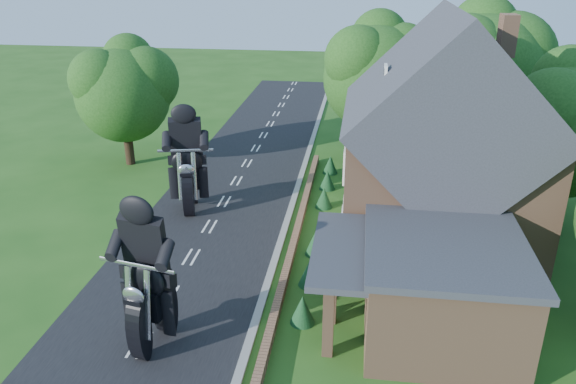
# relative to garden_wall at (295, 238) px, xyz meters

# --- Properties ---
(ground) EXTENTS (120.00, 120.00, 0.00)m
(ground) POSITION_rel_garden_wall_xyz_m (-4.30, -5.00, -0.20)
(ground) COLOR #214D15
(ground) RESTS_ON ground
(road) EXTENTS (7.00, 80.00, 0.02)m
(road) POSITION_rel_garden_wall_xyz_m (-4.30, -5.00, -0.19)
(road) COLOR black
(road) RESTS_ON ground
(kerb) EXTENTS (0.30, 80.00, 0.12)m
(kerb) POSITION_rel_garden_wall_xyz_m (-0.65, -5.00, -0.14)
(kerb) COLOR gray
(kerb) RESTS_ON ground
(garden_wall) EXTENTS (0.30, 22.00, 0.40)m
(garden_wall) POSITION_rel_garden_wall_xyz_m (0.00, 0.00, 0.00)
(garden_wall) COLOR #8D6348
(garden_wall) RESTS_ON ground
(house) EXTENTS (9.54, 8.64, 10.24)m
(house) POSITION_rel_garden_wall_xyz_m (6.19, 1.00, 4.14)
(house) COLOR #8D6348
(house) RESTS_ON ground
(annex) EXTENTS (7.05, 5.94, 3.44)m
(annex) POSITION_rel_garden_wall_xyz_m (5.57, -5.80, 1.57)
(annex) COLOR #8D6348
(annex) RESTS_ON ground
(tree_house_right) EXTENTS (6.51, 6.00, 8.40)m
(tree_house_right) POSITION_rel_garden_wall_xyz_m (12.35, 3.62, 4.99)
(tree_house_right) COLOR black
(tree_house_right) RESTS_ON ground
(tree_behind_house) EXTENTS (7.81, 7.20, 10.08)m
(tree_behind_house) POSITION_rel_garden_wall_xyz_m (9.88, 11.14, 6.03)
(tree_behind_house) COLOR black
(tree_behind_house) RESTS_ON ground
(tree_behind_left) EXTENTS (6.94, 6.40, 9.16)m
(tree_behind_left) POSITION_rel_garden_wall_xyz_m (3.86, 12.13, 5.53)
(tree_behind_left) COLOR black
(tree_behind_left) RESTS_ON ground
(tree_far_road) EXTENTS (6.08, 5.60, 7.84)m
(tree_far_road) POSITION_rel_garden_wall_xyz_m (-11.16, 9.11, 4.64)
(tree_far_road) COLOR black
(tree_far_road) RESTS_ON ground
(shrub_a) EXTENTS (0.90, 0.90, 1.10)m
(shrub_a) POSITION_rel_garden_wall_xyz_m (1.00, -6.00, 0.35)
(shrub_a) COLOR #11371A
(shrub_a) RESTS_ON ground
(shrub_b) EXTENTS (0.90, 0.90, 1.10)m
(shrub_b) POSITION_rel_garden_wall_xyz_m (1.00, -3.50, 0.35)
(shrub_b) COLOR #11371A
(shrub_b) RESTS_ON ground
(shrub_c) EXTENTS (0.90, 0.90, 1.10)m
(shrub_c) POSITION_rel_garden_wall_xyz_m (1.00, -1.00, 0.35)
(shrub_c) COLOR #11371A
(shrub_c) RESTS_ON ground
(shrub_d) EXTENTS (0.90, 0.90, 1.10)m
(shrub_d) POSITION_rel_garden_wall_xyz_m (1.00, 4.00, 0.35)
(shrub_d) COLOR #11371A
(shrub_d) RESTS_ON ground
(shrub_e) EXTENTS (0.90, 0.90, 1.10)m
(shrub_e) POSITION_rel_garden_wall_xyz_m (1.00, 6.50, 0.35)
(shrub_e) COLOR #11371A
(shrub_e) RESTS_ON ground
(shrub_f) EXTENTS (0.90, 0.90, 1.10)m
(shrub_f) POSITION_rel_garden_wall_xyz_m (1.00, 9.00, 0.35)
(shrub_f) COLOR #11371A
(shrub_f) RESTS_ON ground
(motorcycle_lead) EXTENTS (0.81, 1.84, 1.66)m
(motorcycle_lead) POSITION_rel_garden_wall_xyz_m (-3.77, -7.92, 0.63)
(motorcycle_lead) COLOR black
(motorcycle_lead) RESTS_ON ground
(motorcycle_follow) EXTENTS (0.83, 1.86, 1.68)m
(motorcycle_follow) POSITION_rel_garden_wall_xyz_m (-5.75, 2.76, 0.64)
(motorcycle_follow) COLOR black
(motorcycle_follow) RESTS_ON ground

